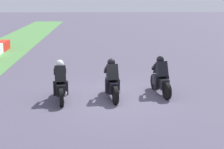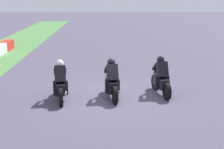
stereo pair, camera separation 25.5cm
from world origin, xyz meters
The scene contains 4 objects.
ground_plane centered at (0.00, 0.00, 0.00)m, with size 120.00×120.00×0.00m, color #4B4659.
rider_lane_a centered at (0.34, -1.92, 0.62)m, with size 2.04×0.61×1.51m.
rider_lane_b centered at (-0.10, 0.02, 0.62)m, with size 2.04×0.59×1.51m.
rider_lane_c centered at (-0.28, 1.92, 0.62)m, with size 2.04×0.59×1.51m.
Camera 1 is at (-12.37, 0.58, 3.88)m, focal length 54.26 mm.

